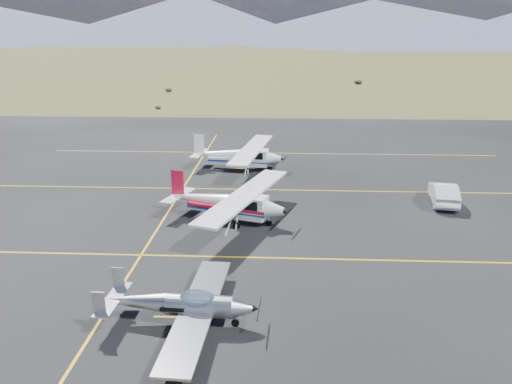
% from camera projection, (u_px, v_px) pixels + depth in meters
% --- Properties ---
extents(ground, '(1600.00, 1600.00, 0.00)m').
position_uv_depth(ground, '(260.00, 277.00, 22.56)').
color(ground, '#383D1C').
rests_on(ground, ground).
extents(apron, '(72.00, 72.00, 0.02)m').
position_uv_depth(apron, '(265.00, 221.00, 29.22)').
color(apron, black).
rests_on(apron, ground).
extents(aircraft_low_wing, '(5.73, 7.99, 1.74)m').
position_uv_depth(aircraft_low_wing, '(182.00, 305.00, 18.70)').
color(aircraft_low_wing, silver).
rests_on(aircraft_low_wing, apron).
extents(aircraft_cessna, '(7.38, 10.59, 2.72)m').
position_uv_depth(aircraft_cessna, '(228.00, 201.00, 28.90)').
color(aircraft_cessna, silver).
rests_on(aircraft_cessna, apron).
extents(aircraft_plain, '(6.53, 10.78, 2.72)m').
position_uv_depth(aircraft_plain, '(239.00, 155.00, 39.72)').
color(aircraft_plain, white).
rests_on(aircraft_plain, apron).
extents(sedan, '(2.09, 4.35, 1.38)m').
position_uv_depth(sedan, '(444.00, 193.00, 31.94)').
color(sedan, white).
rests_on(sedan, apron).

